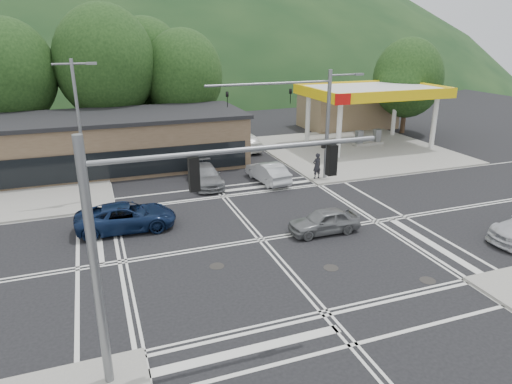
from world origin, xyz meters
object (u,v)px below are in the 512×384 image
object	(u,v)px
car_blue_west	(126,217)
car_grey_center	(324,221)
car_queue_a	(268,172)
pedestrian	(317,166)
car_queue_b	(246,141)
car_northbound	(206,175)

from	to	relation	value
car_blue_west	car_grey_center	xyz separation A→B (m)	(10.16, -4.16, -0.08)
car_grey_center	car_queue_a	bearing A→B (deg)	178.19
car_blue_west	pedestrian	size ratio (longest dim) A/B	2.84
car_queue_a	car_grey_center	bearing A→B (deg)	81.08
car_queue_b	car_northbound	world-z (taller)	car_queue_b
car_queue_a	car_blue_west	bearing A→B (deg)	19.87
car_grey_center	car_queue_b	world-z (taller)	car_queue_b
car_grey_center	car_queue_a	size ratio (longest dim) A/B	0.88
car_blue_west	car_northbound	size ratio (longest dim) A/B	1.12
car_queue_b	car_queue_a	bearing A→B (deg)	81.07
car_blue_west	car_northbound	bearing A→B (deg)	-42.15
car_queue_b	car_northbound	distance (m)	10.48
car_queue_a	car_queue_b	size ratio (longest dim) A/B	0.92
car_queue_a	car_northbound	bearing A→B (deg)	-17.89
car_blue_west	car_grey_center	size ratio (longest dim) A/B	1.37
car_northbound	pedestrian	size ratio (longest dim) A/B	2.53
car_queue_b	pedestrian	bearing A→B (deg)	101.24
car_blue_west	car_queue_b	xyz separation A→B (m)	(12.08, 14.73, 0.08)
car_northbound	car_queue_b	bearing A→B (deg)	57.58
car_grey_center	pedestrian	bearing A→B (deg)	155.78
car_queue_a	pedestrian	world-z (taller)	pedestrian
car_grey_center	pedestrian	xyz separation A→B (m)	(3.93, 8.52, 0.43)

